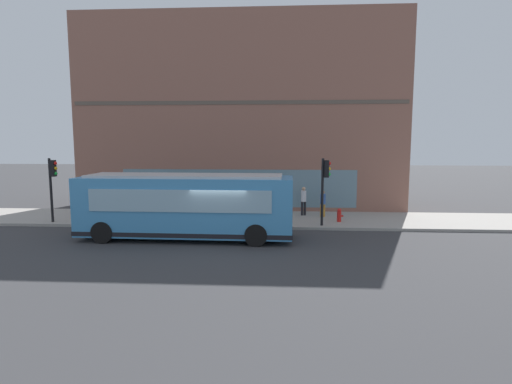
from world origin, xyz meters
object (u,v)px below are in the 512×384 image
(pedestrian_near_building_entrance, at_px, (249,202))
(newspaper_vending_box, at_px, (131,205))
(pedestrian_by_light_pole, at_px, (163,203))
(traffic_light_down_block, at_px, (52,178))
(pedestrian_near_hydrant, at_px, (304,199))
(city_bus_nearside, at_px, (186,206))
(traffic_light_near_corner, at_px, (325,179))
(pedestrian_walking_along_curb, at_px, (323,202))
(fire_hydrant, at_px, (339,215))

(pedestrian_near_building_entrance, distance_m, newspaper_vending_box, 7.94)
(pedestrian_by_light_pole, bearing_deg, traffic_light_down_block, 101.37)
(traffic_light_down_block, xyz_separation_m, pedestrian_near_hydrant, (2.92, -13.88, -1.47))
(pedestrian_by_light_pole, distance_m, pedestrian_near_hydrant, 8.28)
(city_bus_nearside, distance_m, traffic_light_down_block, 8.60)
(traffic_light_down_block, bearing_deg, city_bus_nearside, -109.48)
(traffic_light_near_corner, bearing_deg, city_bus_nearside, 112.49)
(city_bus_nearside, height_order, traffic_light_down_block, traffic_light_down_block)
(pedestrian_walking_along_curb, distance_m, pedestrian_near_hydrant, 1.19)
(pedestrian_near_building_entrance, xyz_separation_m, pedestrian_by_light_pole, (-0.27, 4.89, -0.04))
(fire_hydrant, distance_m, pedestrian_by_light_pole, 10.00)
(city_bus_nearside, height_order, fire_hydrant, city_bus_nearside)
(fire_hydrant, bearing_deg, traffic_light_down_block, 93.77)
(traffic_light_down_block, distance_m, pedestrian_near_building_entrance, 10.87)
(pedestrian_near_hydrant, bearing_deg, newspaper_vending_box, 87.05)
(city_bus_nearside, xyz_separation_m, pedestrian_walking_along_curb, (5.34, -6.95, -0.51))
(pedestrian_near_building_entrance, height_order, newspaper_vending_box, pedestrian_near_building_entrance)
(traffic_light_near_corner, bearing_deg, fire_hydrant, -41.08)
(traffic_light_near_corner, xyz_separation_m, pedestrian_near_building_entrance, (1.47, 4.16, -1.51))
(traffic_light_down_block, xyz_separation_m, fire_hydrant, (1.04, -15.76, -2.10))
(city_bus_nearside, distance_m, newspaper_vending_box, 8.13)
(pedestrian_by_light_pole, bearing_deg, pedestrian_walking_along_curb, -81.76)
(traffic_light_down_block, xyz_separation_m, newspaper_vending_box, (3.48, -3.02, -2.01))
(city_bus_nearside, distance_m, fire_hydrant, 8.71)
(pedestrian_near_hydrant, bearing_deg, pedestrian_walking_along_curb, -110.73)
(newspaper_vending_box, bearing_deg, traffic_light_near_corner, -106.56)
(pedestrian_walking_along_curb, height_order, newspaper_vending_box, pedestrian_walking_along_curb)
(city_bus_nearside, height_order, pedestrian_by_light_pole, city_bus_nearside)
(pedestrian_near_building_entrance, bearing_deg, newspaper_vending_box, 75.04)
(city_bus_nearside, relative_size, pedestrian_near_building_entrance, 5.92)
(newspaper_vending_box, bearing_deg, pedestrian_near_building_entrance, -104.96)
(city_bus_nearside, distance_m, pedestrian_near_building_entrance, 5.04)
(city_bus_nearside, relative_size, traffic_light_down_block, 2.86)
(pedestrian_walking_along_curb, relative_size, pedestrian_near_hydrant, 0.91)
(traffic_light_down_block, bearing_deg, pedestrian_near_building_entrance, -82.36)
(traffic_light_down_block, relative_size, newspaper_vending_box, 3.92)
(pedestrian_near_building_entrance, bearing_deg, traffic_light_near_corner, -109.44)
(traffic_light_near_corner, distance_m, pedestrian_near_building_entrance, 4.66)
(traffic_light_near_corner, relative_size, pedestrian_near_hydrant, 2.07)
(traffic_light_down_block, height_order, newspaper_vending_box, traffic_light_down_block)
(city_bus_nearside, relative_size, newspaper_vending_box, 11.21)
(fire_hydrant, relative_size, pedestrian_walking_along_curb, 0.47)
(pedestrian_near_building_entrance, xyz_separation_m, pedestrian_near_hydrant, (1.48, -3.21, 0.01))
(pedestrian_near_hydrant, height_order, newspaper_vending_box, pedestrian_near_hydrant)
(traffic_light_near_corner, bearing_deg, newspaper_vending_box, 73.44)
(fire_hydrant, distance_m, pedestrian_near_hydrant, 2.73)
(pedestrian_by_light_pole, height_order, pedestrian_near_hydrant, pedestrian_near_hydrant)
(fire_hydrant, height_order, pedestrian_near_hydrant, pedestrian_near_hydrant)
(traffic_light_down_block, relative_size, pedestrian_walking_along_curb, 2.26)
(pedestrian_by_light_pole, relative_size, newspaper_vending_box, 1.83)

